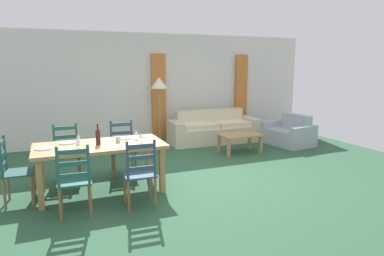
% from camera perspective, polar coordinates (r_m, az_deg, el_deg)
% --- Properties ---
extents(ground_plane, '(9.60, 9.60, 0.02)m').
position_cam_1_polar(ground_plane, '(5.92, -1.28, -8.65)').
color(ground_plane, '#2C573A').
extents(wall_far, '(9.60, 0.16, 2.70)m').
position_cam_1_polar(wall_far, '(8.77, -9.26, 6.52)').
color(wall_far, silver).
rests_on(wall_far, ground_plane).
extents(curtain_panel_left, '(0.35, 0.08, 2.20)m').
position_cam_1_polar(curtain_panel_left, '(8.81, -5.50, 4.99)').
color(curtain_panel_left, '#CB7031').
rests_on(curtain_panel_left, ground_plane).
extents(curtain_panel_right, '(0.35, 0.08, 2.20)m').
position_cam_1_polar(curtain_panel_right, '(9.78, 8.11, 5.47)').
color(curtain_panel_right, '#CB7031').
rests_on(curtain_panel_right, ground_plane).
extents(dining_table, '(1.90, 0.96, 0.75)m').
position_cam_1_polar(dining_table, '(5.38, -14.96, -3.51)').
color(dining_table, '#AE804E').
rests_on(dining_table, ground_plane).
extents(dining_chair_near_left, '(0.44, 0.42, 0.96)m').
position_cam_1_polar(dining_chair_near_left, '(4.67, -18.92, -8.23)').
color(dining_chair_near_left, '#22564E').
rests_on(dining_chair_near_left, ground_plane).
extents(dining_chair_near_right, '(0.44, 0.42, 0.96)m').
position_cam_1_polar(dining_chair_near_right, '(4.75, -8.61, -7.45)').
color(dining_chair_near_right, '#2D455E').
rests_on(dining_chair_near_right, ground_plane).
extents(dining_chair_far_left, '(0.42, 0.40, 0.96)m').
position_cam_1_polar(dining_chair_far_left, '(6.12, -20.03, -3.91)').
color(dining_chair_far_left, '#255B51').
rests_on(dining_chair_far_left, ground_plane).
extents(dining_chair_far_right, '(0.44, 0.43, 0.96)m').
position_cam_1_polar(dining_chair_far_right, '(6.22, -11.38, -3.25)').
color(dining_chair_far_right, '#2E4660').
rests_on(dining_chair_far_right, ground_plane).
extents(dining_chair_head_west, '(0.42, 0.44, 0.96)m').
position_cam_1_polar(dining_chair_head_west, '(5.40, -27.40, -6.32)').
color(dining_chair_head_west, '#21504B').
rests_on(dining_chair_head_west, ground_plane).
extents(dinner_plate_near_left, '(0.24, 0.24, 0.02)m').
position_cam_1_polar(dinner_plate_near_left, '(5.08, -19.66, -3.49)').
color(dinner_plate_near_left, white).
rests_on(dinner_plate_near_left, dining_table).
extents(fork_near_left, '(0.02, 0.17, 0.01)m').
position_cam_1_polar(fork_near_left, '(5.07, -21.35, -3.67)').
color(fork_near_left, silver).
rests_on(fork_near_left, dining_table).
extents(dinner_plate_near_right, '(0.24, 0.24, 0.02)m').
position_cam_1_polar(dinner_plate_near_right, '(5.19, -9.71, -2.71)').
color(dinner_plate_near_right, white).
rests_on(dinner_plate_near_right, dining_table).
extents(fork_near_right, '(0.03, 0.17, 0.01)m').
position_cam_1_polar(fork_near_right, '(5.16, -11.33, -2.91)').
color(fork_near_right, silver).
rests_on(fork_near_right, dining_table).
extents(dinner_plate_far_left, '(0.24, 0.24, 0.02)m').
position_cam_1_polar(dinner_plate_far_left, '(5.56, -19.96, -2.32)').
color(dinner_plate_far_left, white).
rests_on(dinner_plate_far_left, dining_table).
extents(fork_far_left, '(0.02, 0.17, 0.01)m').
position_cam_1_polar(fork_far_left, '(5.56, -21.50, -2.49)').
color(fork_far_left, silver).
rests_on(fork_far_left, dining_table).
extents(dinner_plate_far_right, '(0.24, 0.24, 0.02)m').
position_cam_1_polar(dinner_plate_far_right, '(5.67, -10.85, -1.64)').
color(dinner_plate_far_right, white).
rests_on(dinner_plate_far_right, dining_table).
extents(fork_far_right, '(0.02, 0.17, 0.01)m').
position_cam_1_polar(fork_far_right, '(5.64, -12.34, -1.82)').
color(fork_far_right, silver).
rests_on(fork_far_right, dining_table).
extents(dinner_plate_head_west, '(0.24, 0.24, 0.02)m').
position_cam_1_polar(dinner_plate_head_west, '(5.32, -23.37, -3.13)').
color(dinner_plate_head_west, white).
rests_on(dinner_plate_head_west, dining_table).
extents(fork_head_west, '(0.03, 0.17, 0.01)m').
position_cam_1_polar(fork_head_west, '(5.32, -24.98, -3.30)').
color(fork_head_west, silver).
rests_on(fork_head_west, dining_table).
extents(wine_bottle, '(0.07, 0.07, 0.32)m').
position_cam_1_polar(wine_bottle, '(5.31, -15.31, -1.44)').
color(wine_bottle, '#471919').
rests_on(wine_bottle, dining_table).
extents(wine_glass_near_left, '(0.06, 0.06, 0.16)m').
position_cam_1_polar(wine_glass_near_left, '(5.18, -18.38, -1.99)').
color(wine_glass_near_left, white).
rests_on(wine_glass_near_left, dining_table).
extents(wine_glass_near_right, '(0.06, 0.06, 0.16)m').
position_cam_1_polar(wine_glass_near_right, '(5.32, -8.49, -1.24)').
color(wine_glass_near_right, white).
rests_on(wine_glass_near_right, dining_table).
extents(wine_glass_far_left, '(0.06, 0.06, 0.16)m').
position_cam_1_polar(wine_glass_far_left, '(5.46, -18.34, -1.36)').
color(wine_glass_far_left, white).
rests_on(wine_glass_far_left, dining_table).
extents(wine_glass_far_right, '(0.06, 0.06, 0.16)m').
position_cam_1_polar(wine_glass_far_right, '(5.55, -9.25, -0.77)').
color(wine_glass_far_right, white).
rests_on(wine_glass_far_right, dining_table).
extents(coffee_cup_primary, '(0.07, 0.07, 0.09)m').
position_cam_1_polar(coffee_cup_primary, '(5.44, -12.16, -1.82)').
color(coffee_cup_primary, beige).
rests_on(coffee_cup_primary, dining_table).
extents(couch, '(2.31, 0.90, 0.80)m').
position_cam_1_polar(couch, '(8.72, 3.54, -0.40)').
color(couch, beige).
rests_on(couch, ground_plane).
extents(coffee_table, '(0.90, 0.56, 0.42)m').
position_cam_1_polar(coffee_table, '(7.69, 7.93, -1.47)').
color(coffee_table, '#AE804E').
rests_on(coffee_table, ground_plane).
extents(armchair_upholstered, '(0.97, 1.27, 0.72)m').
position_cam_1_polar(armchair_upholstered, '(8.79, 15.82, -0.98)').
color(armchair_upholstered, '#9FABB5').
rests_on(armchair_upholstered, ground_plane).
extents(standing_lamp, '(0.40, 0.40, 1.64)m').
position_cam_1_polar(standing_lamp, '(8.25, -5.47, 6.79)').
color(standing_lamp, '#332D28').
rests_on(standing_lamp, ground_plane).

